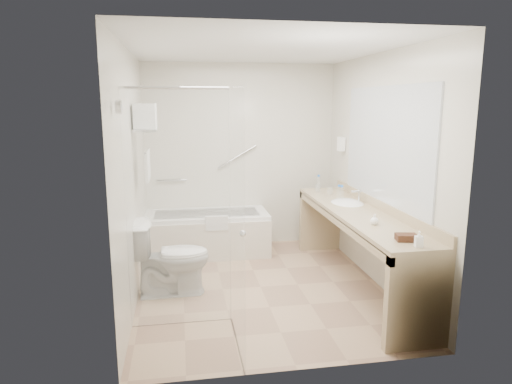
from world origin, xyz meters
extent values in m
plane|color=tan|center=(0.00, 0.00, 0.00)|extent=(3.20, 3.20, 0.00)
cube|color=silver|center=(0.00, 0.00, 2.50)|extent=(2.60, 3.20, 0.10)
cube|color=beige|center=(0.00, 1.60, 1.25)|extent=(2.60, 0.10, 2.50)
cube|color=beige|center=(0.00, -1.60, 1.25)|extent=(2.60, 0.10, 2.50)
cube|color=beige|center=(-1.30, 0.00, 1.25)|extent=(0.10, 3.20, 2.50)
cube|color=beige|center=(1.30, 0.00, 1.25)|extent=(0.10, 3.20, 2.50)
cube|color=white|center=(-0.50, 1.25, 0.28)|extent=(1.60, 0.70, 0.55)
cube|color=beige|center=(-0.50, 0.89, 0.25)|extent=(1.60, 0.02, 0.50)
cube|color=silver|center=(-0.40, 0.90, 0.50)|extent=(0.28, 0.06, 0.18)
cylinder|color=silver|center=(-0.95, 1.56, 0.95)|extent=(0.40, 0.03, 0.03)
cylinder|color=silver|center=(-0.05, 1.56, 1.25)|extent=(0.53, 0.03, 0.33)
cube|color=silver|center=(-0.85, -0.70, 1.05)|extent=(0.90, 0.01, 2.10)
cube|color=silver|center=(-0.40, -1.15, 1.05)|extent=(0.02, 0.90, 2.10)
cylinder|color=silver|center=(-0.85, -0.70, 2.10)|extent=(0.90, 0.02, 0.02)
sphere|color=silver|center=(-0.37, -1.30, 1.00)|extent=(0.05, 0.05, 0.05)
cylinder|color=silver|center=(-1.25, -1.15, 1.95)|extent=(0.04, 0.10, 0.10)
cube|color=silver|center=(-1.17, 0.35, 1.70)|extent=(0.24, 0.55, 0.02)
cylinder|color=silver|center=(-1.17, 0.35, 1.48)|extent=(0.02, 0.55, 0.02)
cube|color=silver|center=(-1.17, 0.35, 1.32)|extent=(0.03, 0.42, 0.32)
cube|color=silver|center=(-1.17, 0.35, 1.76)|extent=(0.22, 0.40, 0.08)
cube|color=silver|center=(-1.17, 0.35, 1.84)|extent=(0.22, 0.40, 0.08)
cube|color=silver|center=(-1.17, 0.35, 1.93)|extent=(0.22, 0.40, 0.08)
cube|color=tan|center=(1.02, -0.15, 0.82)|extent=(0.55, 2.70, 0.05)
cube|color=tan|center=(1.29, -0.15, 0.90)|extent=(0.03, 2.70, 0.10)
cube|color=tan|center=(0.77, -0.15, 0.77)|extent=(0.04, 2.70, 0.08)
cube|color=tan|center=(1.02, -1.46, 0.40)|extent=(0.55, 0.08, 0.80)
cube|color=tan|center=(1.02, 1.16, 0.40)|extent=(0.55, 0.08, 0.80)
ellipsoid|color=white|center=(1.05, 0.25, 0.82)|extent=(0.40, 0.52, 0.14)
cylinder|color=silver|center=(1.20, 0.25, 0.93)|extent=(0.03, 0.03, 0.14)
cube|color=silver|center=(1.29, -0.15, 1.55)|extent=(0.02, 2.00, 1.20)
cube|color=white|center=(1.25, 1.05, 1.45)|extent=(0.08, 0.10, 0.18)
imported|color=white|center=(-0.95, -0.01, 0.39)|extent=(0.81, 0.47, 0.78)
cube|color=#472919|center=(1.02, -1.23, 0.88)|extent=(0.19, 0.14, 0.06)
imported|color=white|center=(1.03, -1.40, 0.88)|extent=(0.09, 0.14, 0.06)
imported|color=white|center=(0.96, -0.70, 0.89)|extent=(0.08, 0.10, 0.08)
cylinder|color=silver|center=(1.02, 0.35, 0.93)|extent=(0.06, 0.06, 0.16)
cylinder|color=blue|center=(1.02, 0.35, 1.03)|extent=(0.03, 0.03, 0.02)
cylinder|color=silver|center=(1.01, 0.40, 0.93)|extent=(0.06, 0.06, 0.16)
cylinder|color=blue|center=(1.01, 0.40, 1.02)|extent=(0.03, 0.03, 0.02)
cylinder|color=silver|center=(0.97, 1.10, 0.93)|extent=(0.06, 0.06, 0.17)
cylinder|color=blue|center=(0.97, 1.10, 1.03)|extent=(0.03, 0.03, 0.02)
cylinder|color=silver|center=(0.91, 0.93, 0.90)|extent=(0.08, 0.08, 0.10)
cylinder|color=silver|center=(1.01, 0.74, 0.90)|extent=(0.09, 0.09, 0.09)
camera|label=1|loc=(-0.82, -4.62, 1.98)|focal=32.00mm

